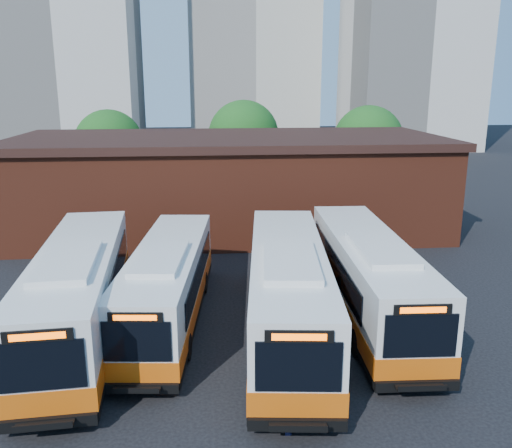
{
  "coord_description": "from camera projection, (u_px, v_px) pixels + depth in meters",
  "views": [
    {
      "loc": [
        -1.47,
        -16.77,
        9.86
      ],
      "look_at": [
        0.7,
        6.98,
        3.63
      ],
      "focal_mm": 38.0,
      "sensor_mm": 36.0,
      "label": 1
    }
  ],
  "objects": [
    {
      "name": "bus_midwest",
      "position": [
        168.0,
        287.0,
        22.77
      ],
      "size": [
        3.7,
        12.66,
        3.41
      ],
      "rotation": [
        0.0,
        0.0,
        -0.09
      ],
      "color": "silver",
      "rests_on": "ground"
    },
    {
      "name": "bus_east",
      "position": [
        368.0,
        280.0,
        23.26
      ],
      "size": [
        3.31,
        13.54,
        3.66
      ],
      "rotation": [
        0.0,
        0.0,
        -0.04
      ],
      "color": "silver",
      "rests_on": "ground"
    },
    {
      "name": "tree_mid",
      "position": [
        244.0,
        136.0,
        50.43
      ],
      "size": [
        6.56,
        6.56,
        8.36
      ],
      "color": "#382314",
      "rests_on": "ground"
    },
    {
      "name": "ground",
      "position": [
        254.0,
        376.0,
        18.78
      ],
      "size": [
        220.0,
        220.0,
        0.0
      ],
      "primitive_type": "plane",
      "color": "black"
    },
    {
      "name": "bus_mideast",
      "position": [
        288.0,
        294.0,
        21.49
      ],
      "size": [
        4.27,
        14.1,
        3.79
      ],
      "rotation": [
        0.0,
        0.0,
        -0.1
      ],
      "color": "silver",
      "rests_on": "ground"
    },
    {
      "name": "tree_east",
      "position": [
        368.0,
        141.0,
        48.57
      ],
      "size": [
        6.24,
        6.24,
        7.96
      ],
      "color": "#382314",
      "rests_on": "ground"
    },
    {
      "name": "depot_building",
      "position": [
        229.0,
        182.0,
        37.23
      ],
      "size": [
        28.6,
        12.6,
        6.4
      ],
      "color": "maroon",
      "rests_on": "ground"
    },
    {
      "name": "transit_worker",
      "position": [
        287.0,
        403.0,
        15.59
      ],
      "size": [
        0.47,
        0.69,
        1.84
      ],
      "primitive_type": "imported",
      "rotation": [
        0.0,
        0.0,
        1.62
      ],
      "color": "#121436",
      "rests_on": "ground"
    },
    {
      "name": "bus_west",
      "position": [
        79.0,
        295.0,
        21.44
      ],
      "size": [
        3.79,
        13.98,
        3.77
      ],
      "rotation": [
        0.0,
        0.0,
        0.07
      ],
      "color": "silver",
      "rests_on": "ground"
    },
    {
      "name": "tree_west",
      "position": [
        109.0,
        144.0,
        47.56
      ],
      "size": [
        6.0,
        6.0,
        7.65
      ],
      "color": "#382314",
      "rests_on": "ground"
    }
  ]
}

